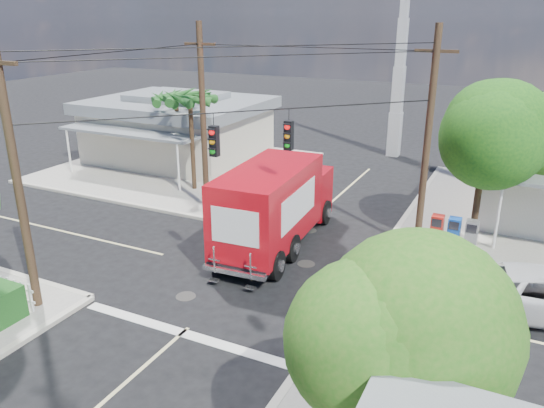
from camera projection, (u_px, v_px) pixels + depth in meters
The scene contains 12 objects.
ground at pixel (249, 275), 20.03m from camera, with size 120.00×120.00×0.00m, color black.
sidewalk_nw at pixel (180, 167), 33.70m from camera, with size 14.12×14.12×0.14m.
road_markings at pixel (229, 292), 18.79m from camera, with size 32.00×32.00×0.01m.
building_nw at pixel (178, 127), 34.76m from camera, with size 10.80×10.20×4.30m.
radio_tower at pixel (400, 72), 34.77m from camera, with size 0.80×0.80×17.00m.
tree_ne_front at pixel (487, 134), 21.12m from camera, with size 4.21×4.14×6.66m.
tree_se at pixel (394, 322), 9.64m from camera, with size 3.67×3.54×5.62m.
palm_nw_front at pixel (190, 99), 27.75m from camera, with size 3.01×3.08×5.59m.
palm_nw_back at pixel (176, 100), 29.97m from camera, with size 3.01×3.08×5.19m.
utility_poles at pixel (231, 141), 20.45m from camera, with size 12.00×10.68×9.00m.
vending_boxes at pixel (454, 230), 22.33m from camera, with size 1.90×0.50×1.10m.
delivery_truck at pixel (276, 205), 21.98m from camera, with size 3.11×8.46×3.60m.
Camera 1 is at (8.69, -15.69, 9.36)m, focal length 35.00 mm.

